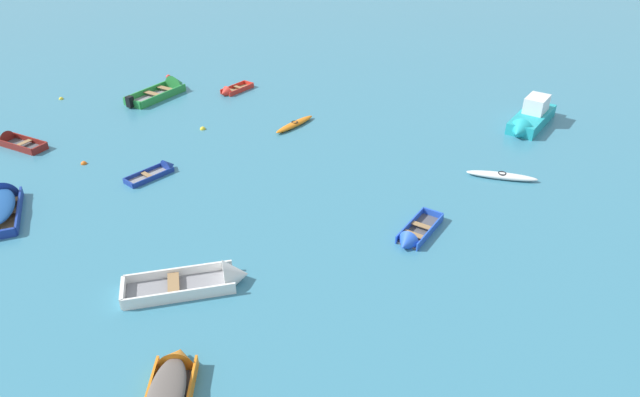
{
  "coord_description": "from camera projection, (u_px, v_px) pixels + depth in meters",
  "views": [
    {
      "loc": [
        1.79,
        0.79,
        13.56
      ],
      "look_at": [
        0.0,
        22.91,
        0.15
      ],
      "focal_mm": 31.64,
      "sensor_mm": 36.0,
      "label": 1
    }
  ],
  "objects": [
    {
      "name": "rowboat_white_cluster_inner",
      "position": [
        212.0,
        280.0,
        20.82
      ],
      "size": [
        4.76,
        2.71,
        1.31
      ],
      "color": "gray",
      "rests_on": "ground_plane"
    },
    {
      "name": "rowboat_red_back_row_center",
      "position": [
        230.0,
        91.0,
        37.88
      ],
      "size": [
        2.15,
        2.72,
        0.83
      ],
      "color": "#99754C",
      "rests_on": "ground_plane"
    },
    {
      "name": "kayak_orange_foreground_center",
      "position": [
        295.0,
        124.0,
        33.2
      ],
      "size": [
        2.2,
        2.92,
        0.3
      ],
      "color": "orange",
      "rests_on": "ground_plane"
    },
    {
      "name": "rowboat_maroon_back_row_left",
      "position": [
        12.0,
        141.0,
        31.16
      ],
      "size": [
        3.42,
        2.18,
        0.95
      ],
      "color": "#4C4C51",
      "rests_on": "ground_plane"
    },
    {
      "name": "rowboat_deep_blue_near_right",
      "position": [
        162.0,
        170.0,
        28.41
      ],
      "size": [
        2.29,
        2.66,
        0.82
      ],
      "color": "gray",
      "rests_on": "ground_plane"
    },
    {
      "name": "rowboat_green_center",
      "position": [
        168.0,
        89.0,
        38.0
      ],
      "size": [
        3.45,
        4.75,
        1.47
      ],
      "color": "gray",
      "rests_on": "ground_plane"
    },
    {
      "name": "kayak_white_near_left",
      "position": [
        502.0,
        176.0,
        27.78
      ],
      "size": [
        3.46,
        1.1,
        0.32
      ],
      "color": "white",
      "rests_on": "ground_plane"
    },
    {
      "name": "mooring_buoy_between_boats_right",
      "position": [
        61.0,
        99.0,
        37.04
      ],
      "size": [
        0.29,
        0.29,
        0.29
      ],
      "primitive_type": "sphere",
      "color": "yellow",
      "rests_on": "ground_plane"
    },
    {
      "name": "motor_launch_turquoise_midfield_left",
      "position": [
        530.0,
        118.0,
        33.0
      ],
      "size": [
        3.81,
        5.09,
        1.88
      ],
      "color": "teal",
      "rests_on": "ground_plane"
    },
    {
      "name": "mooring_buoy_far_field",
      "position": [
        84.0,
        164.0,
        29.19
      ],
      "size": [
        0.31,
        0.31,
        0.31
      ],
      "primitive_type": "sphere",
      "color": "orange",
      "rests_on": "ground_plane"
    },
    {
      "name": "mooring_buoy_outer_edge",
      "position": [
        203.0,
        129.0,
        32.92
      ],
      "size": [
        0.33,
        0.33,
        0.33
      ],
      "primitive_type": "sphere",
      "color": "yellow",
      "rests_on": "ground_plane"
    },
    {
      "name": "rowboat_orange_far_back",
      "position": [
        171.0,
        384.0,
        16.54
      ],
      "size": [
        1.6,
        3.83,
        1.14
      ],
      "color": "#4C4C51",
      "rests_on": "ground_plane"
    },
    {
      "name": "rowboat_blue_midfield_right",
      "position": [
        412.0,
        237.0,
        23.25
      ],
      "size": [
        2.3,
        3.17,
        0.9
      ],
      "color": "#4C4C51",
      "rests_on": "ground_plane"
    },
    {
      "name": "rowboat_deep_blue_outer_left",
      "position": [
        2.0,
        202.0,
        25.31
      ],
      "size": [
        3.15,
        4.46,
        1.4
      ],
      "color": "#99754C",
      "rests_on": "ground_plane"
    },
    {
      "name": "mooring_buoy_near_foreground",
      "position": [
        168.0,
        77.0,
        40.81
      ],
      "size": [
        0.35,
        0.35,
        0.35
      ],
      "primitive_type": "sphere",
      "color": "red",
      "rests_on": "ground_plane"
    }
  ]
}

